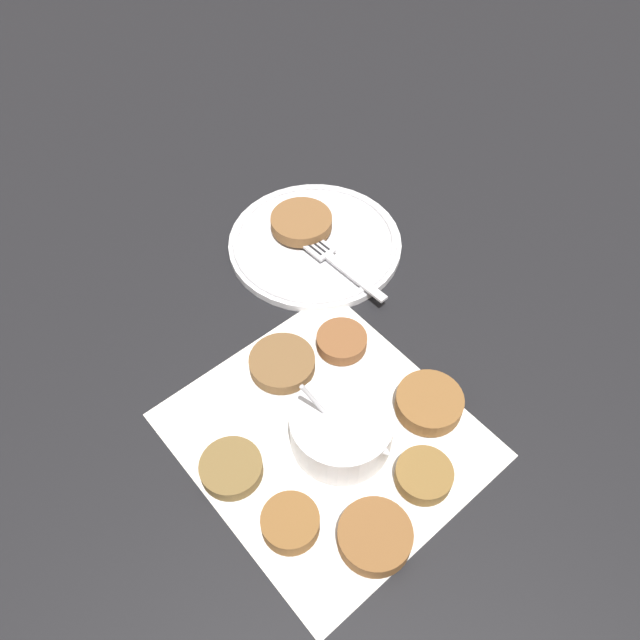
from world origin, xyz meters
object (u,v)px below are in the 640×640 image
(serving_plate, at_px, (315,242))
(fritter_on_plate, at_px, (301,222))
(sauce_bowl, at_px, (342,427))
(fork, at_px, (329,256))

(serving_plate, xyz_separation_m, fritter_on_plate, (-0.03, 0.01, 0.02))
(sauce_bowl, distance_m, serving_plate, 0.30)
(serving_plate, height_order, fork, fork)
(sauce_bowl, distance_m, fork, 0.26)
(sauce_bowl, bearing_deg, serving_plate, 134.90)
(sauce_bowl, xyz_separation_m, fork, (-0.17, 0.19, -0.01))
(fritter_on_plate, height_order, fork, fritter_on_plate)
(fork, bearing_deg, fritter_on_plate, 161.55)
(fritter_on_plate, relative_size, fork, 0.51)
(sauce_bowl, bearing_deg, fork, 131.51)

